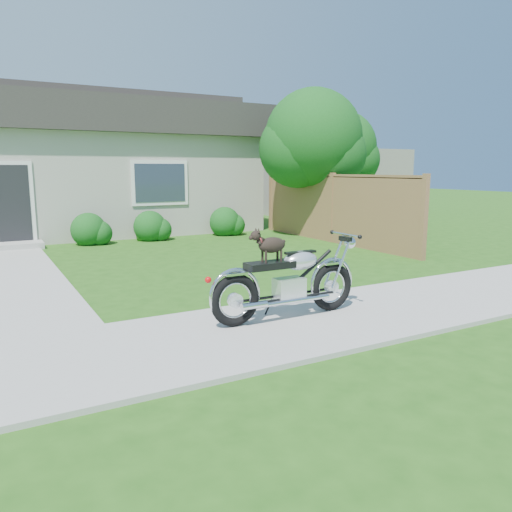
{
  "coord_description": "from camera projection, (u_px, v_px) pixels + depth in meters",
  "views": [
    {
      "loc": [
        -2.2,
        -5.2,
        1.98
      ],
      "look_at": [
        1.26,
        1.0,
        0.75
      ],
      "focal_mm": 35.0,
      "sensor_mm": 36.0,
      "label": 1
    }
  ],
  "objects": [
    {
      "name": "shrub_row",
      "position": [
        62.0,
        232.0,
        12.96
      ],
      "size": [
        10.86,
        0.93,
        0.93
      ],
      "color": "#144C17",
      "rests_on": "ground"
    },
    {
      "name": "house",
      "position": [
        53.0,
        164.0,
        15.82
      ],
      "size": [
        12.6,
        7.03,
        4.5
      ],
      "color": "beige",
      "rests_on": "ground"
    },
    {
      "name": "walkway",
      "position": [
        26.0,
        275.0,
        9.45
      ],
      "size": [
        1.2,
        8.0,
        0.03
      ],
      "primitive_type": "cube",
      "color": "#9E9B93",
      "rests_on": "ground"
    },
    {
      "name": "tree_far",
      "position": [
        344.0,
        151.0,
        18.79
      ],
      "size": [
        2.76,
        2.73,
        4.18
      ],
      "color": "#3D2B1C",
      "rests_on": "ground"
    },
    {
      "name": "sidewalk",
      "position": [
        204.0,
        339.0,
        5.86
      ],
      "size": [
        24.0,
        2.2,
        0.04
      ],
      "primitive_type": "cube",
      "color": "#9E9B93",
      "rests_on": "ground"
    },
    {
      "name": "tree_near",
      "position": [
        318.0,
        142.0,
        14.37
      ],
      "size": [
        2.83,
        2.8,
        4.29
      ],
      "color": "#3D2B1C",
      "rests_on": "ground"
    },
    {
      "name": "ground",
      "position": [
        204.0,
        340.0,
        5.87
      ],
      "size": [
        80.0,
        80.0,
        0.0
      ],
      "primitive_type": "plane",
      "color": "#235114",
      "rests_on": "ground"
    },
    {
      "name": "motorcycle_with_dog",
      "position": [
        288.0,
        279.0,
        6.55
      ],
      "size": [
        2.22,
        0.6,
        1.19
      ],
      "rotation": [
        0.0,
        0.0,
        -0.0
      ],
      "color": "black",
      "rests_on": "sidewalk"
    },
    {
      "name": "fence",
      "position": [
        332.0,
        208.0,
        13.68
      ],
      "size": [
        0.12,
        6.62,
        1.9
      ],
      "color": "#8F5940",
      "rests_on": "ground"
    },
    {
      "name": "potted_plant_right",
      "position": [
        142.0,
        229.0,
        14.02
      ],
      "size": [
        0.51,
        0.51,
        0.69
      ],
      "primitive_type": "imported",
      "rotation": [
        0.0,
        0.0,
        0.42
      ],
      "color": "#27611A",
      "rests_on": "ground"
    }
  ]
}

